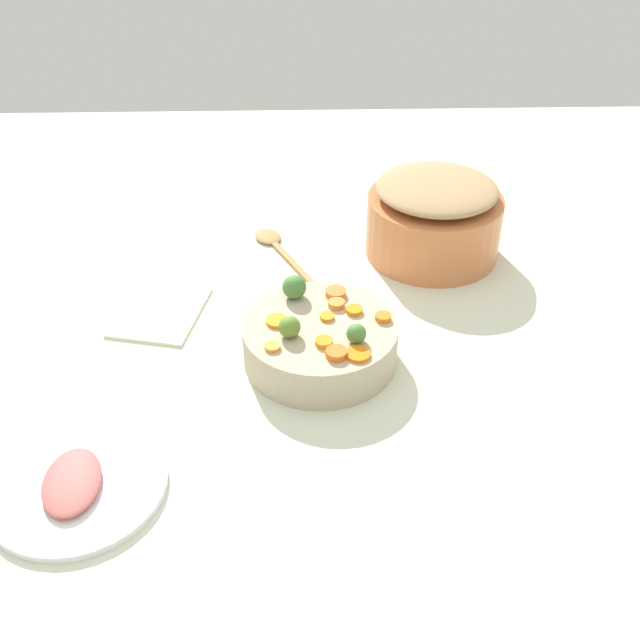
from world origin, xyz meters
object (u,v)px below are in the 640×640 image
object	(u,v)px
wooden_spoon	(279,249)
metal_pot	(433,226)
ham_plate	(78,485)
serving_bowl_carrots	(320,342)

from	to	relation	value
wooden_spoon	metal_pot	bearing A→B (deg)	-92.58
metal_pot	ham_plate	xyz separation A→B (m)	(-0.63, 0.60, -0.06)
serving_bowl_carrots	metal_pot	bearing A→B (deg)	-35.07
serving_bowl_carrots	ham_plate	world-z (taller)	serving_bowl_carrots
serving_bowl_carrots	wooden_spoon	world-z (taller)	serving_bowl_carrots
serving_bowl_carrots	ham_plate	distance (m)	0.45
wooden_spoon	ham_plate	xyz separation A→B (m)	(-0.64, 0.28, 0.00)
metal_pot	ham_plate	size ratio (longest dim) A/B	1.09
serving_bowl_carrots	metal_pot	distance (m)	0.43
serving_bowl_carrots	metal_pot	world-z (taller)	metal_pot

